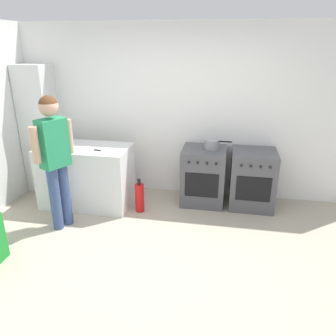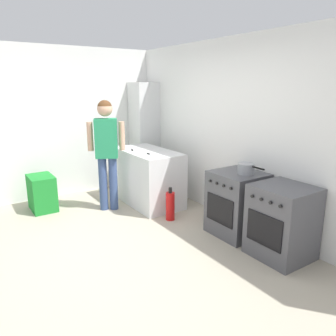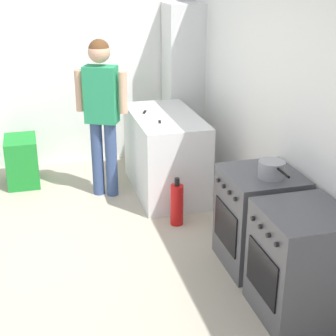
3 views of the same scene
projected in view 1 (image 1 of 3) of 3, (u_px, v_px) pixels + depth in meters
The scene contains 11 objects.
ground_plane at pixel (159, 261), 3.69m from camera, with size 8.00×8.00×0.00m, color #ADA38E.
back_wall at pixel (185, 112), 5.01m from camera, with size 6.00×0.10×2.60m, color white.
counter_unit at pixel (87, 176), 4.86m from camera, with size 1.30×0.70×0.90m, color silver.
oven_left at pixel (203, 176), 4.92m from camera, with size 0.63×0.62×0.85m.
oven_right at pixel (252, 179), 4.80m from camera, with size 0.63×0.62×0.85m.
pot at pixel (212, 144), 4.75m from camera, with size 0.39×0.21×0.14m.
knife_paring at pixel (66, 150), 4.55m from camera, with size 0.20×0.10×0.01m.
knife_bread at pixel (104, 151), 4.49m from camera, with size 0.35×0.10×0.01m.
person at pixel (54, 151), 4.03m from camera, with size 0.33×0.52×1.73m.
fire_extinguisher at pixel (140, 197), 4.71m from camera, with size 0.13×0.13×0.50m.
larder_cabinet at pixel (40, 129), 5.26m from camera, with size 0.48×0.44×2.00m, color silver.
Camera 1 is at (0.65, -3.00, 2.31)m, focal length 35.00 mm.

